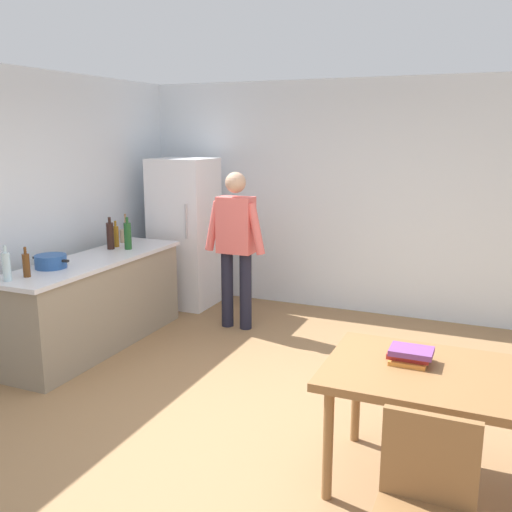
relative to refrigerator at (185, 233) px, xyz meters
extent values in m
plane|color=#936D47|center=(1.90, -2.40, -0.90)|extent=(14.00, 14.00, 0.00)
cube|color=silver|center=(1.90, 0.60, 0.45)|extent=(6.40, 0.12, 2.70)
cube|color=gray|center=(-0.10, -1.60, -0.47)|extent=(0.60, 2.12, 0.86)
cube|color=silver|center=(-0.10, -1.60, -0.02)|extent=(0.64, 2.20, 0.04)
cube|color=white|center=(0.00, 0.00, 0.00)|extent=(0.70, 0.64, 1.80)
cylinder|color=#B2B2B7|center=(0.22, -0.34, 0.20)|extent=(0.02, 0.02, 0.40)
cylinder|color=#1E1E2D|center=(0.84, -0.55, -0.48)|extent=(0.13, 0.13, 0.84)
cylinder|color=#1E1E2D|center=(1.06, -0.55, -0.48)|extent=(0.13, 0.13, 0.84)
cube|color=#E56660|center=(0.95, -0.55, 0.24)|extent=(0.38, 0.22, 0.60)
sphere|color=tan|center=(0.95, -0.55, 0.69)|extent=(0.22, 0.22, 0.22)
cylinder|color=#E56660|center=(0.70, -0.59, 0.22)|extent=(0.20, 0.09, 0.55)
cylinder|color=#E56660|center=(1.20, -0.59, 0.22)|extent=(0.20, 0.09, 0.55)
cube|color=olive|center=(3.30, -2.70, -0.18)|extent=(1.40, 0.90, 0.05)
cylinder|color=olive|center=(2.70, -3.05, -0.55)|extent=(0.06, 0.06, 0.70)
cylinder|color=olive|center=(2.70, -2.35, -0.55)|extent=(0.06, 0.06, 0.70)
cube|color=olive|center=(3.30, -3.56, -0.20)|extent=(0.42, 0.04, 0.42)
cylinder|color=#285193|center=(-0.19, -2.06, 0.06)|extent=(0.28, 0.28, 0.12)
cube|color=black|center=(-0.36, -2.06, 0.08)|extent=(0.06, 0.03, 0.02)
cube|color=black|center=(-0.02, -2.06, 0.08)|extent=(0.06, 0.03, 0.02)
cylinder|color=tan|center=(-0.32, -0.78, 0.07)|extent=(0.11, 0.11, 0.14)
cylinder|color=olive|center=(-0.30, -0.77, 0.21)|extent=(0.02, 0.05, 0.22)
cylinder|color=olive|center=(-0.30, -0.78, 0.21)|extent=(0.02, 0.04, 0.22)
cylinder|color=#1E5123|center=(-0.05, -1.09, 0.14)|extent=(0.08, 0.08, 0.28)
cylinder|color=#1E5123|center=(-0.05, -1.09, 0.31)|extent=(0.03, 0.03, 0.06)
cylinder|color=#996619|center=(-0.25, -1.03, 0.11)|extent=(0.06, 0.06, 0.22)
cylinder|color=#996619|center=(-0.25, -1.03, 0.25)|extent=(0.03, 0.03, 0.06)
cylinder|color=black|center=(-0.22, -1.16, 0.14)|extent=(0.08, 0.08, 0.28)
cylinder|color=black|center=(-0.22, -1.16, 0.31)|extent=(0.03, 0.03, 0.06)
cylinder|color=#5B3314|center=(-0.15, -2.40, 0.10)|extent=(0.06, 0.06, 0.20)
cylinder|color=#5B3314|center=(-0.15, -2.40, 0.23)|extent=(0.02, 0.02, 0.06)
cylinder|color=silver|center=(-0.19, -2.57, 0.12)|extent=(0.07, 0.07, 0.24)
cylinder|color=silver|center=(-0.19, -2.57, 0.27)|extent=(0.03, 0.03, 0.06)
cube|color=orange|center=(3.07, -2.64, -0.14)|extent=(0.22, 0.20, 0.03)
cube|color=#B22D28|center=(3.07, -2.62, -0.11)|extent=(0.25, 0.17, 0.03)
cube|color=#753D7F|center=(3.08, -2.64, -0.07)|extent=(0.25, 0.18, 0.03)
camera|label=1|loc=(3.48, -5.93, 1.21)|focal=39.72mm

